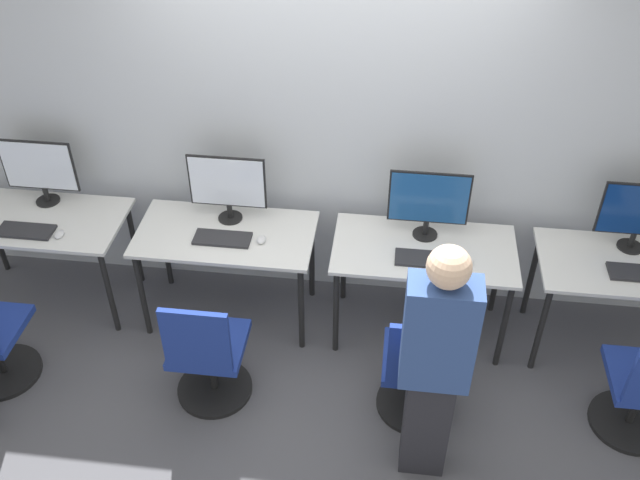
{
  "coord_description": "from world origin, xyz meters",
  "views": [
    {
      "loc": [
        0.42,
        -3.29,
        3.61
      ],
      "look_at": [
        0.0,
        0.13,
        0.88
      ],
      "focal_mm": 40.0,
      "sensor_mm": 36.0,
      "label": 1
    }
  ],
  "objects_px": {
    "keyboard_left": "(222,238)",
    "office_chair_right": "(419,373)",
    "monitor_left": "(227,185)",
    "keyboard_right": "(425,259)",
    "keyboard_far_left": "(26,231)",
    "mouse_far_left": "(59,234)",
    "mouse_right": "(468,262)",
    "monitor_far_left": "(39,169)",
    "monitor_right": "(429,201)",
    "keyboard_far_right": "(639,273)",
    "person_right": "(435,361)",
    "mouse_left": "(261,239)",
    "office_chair_left": "(208,358)"
  },
  "relations": [
    {
      "from": "monitor_right",
      "to": "keyboard_far_right",
      "type": "distance_m",
      "value": 1.36
    },
    {
      "from": "monitor_far_left",
      "to": "mouse_right",
      "type": "relative_size",
      "value": 5.71
    },
    {
      "from": "office_chair_right",
      "to": "mouse_right",
      "type": "bearing_deg",
      "value": 66.5
    },
    {
      "from": "monitor_far_left",
      "to": "keyboard_far_right",
      "type": "height_order",
      "value": "monitor_far_left"
    },
    {
      "from": "keyboard_left",
      "to": "office_chair_left",
      "type": "distance_m",
      "value": 0.79
    },
    {
      "from": "keyboard_far_left",
      "to": "monitor_right",
      "type": "distance_m",
      "value": 2.65
    },
    {
      "from": "mouse_right",
      "to": "office_chair_right",
      "type": "height_order",
      "value": "office_chair_right"
    },
    {
      "from": "monitor_far_left",
      "to": "keyboard_far_right",
      "type": "distance_m",
      "value": 3.95
    },
    {
      "from": "monitor_far_left",
      "to": "keyboard_right",
      "type": "height_order",
      "value": "monitor_far_left"
    },
    {
      "from": "office_chair_right",
      "to": "person_right",
      "type": "height_order",
      "value": "person_right"
    },
    {
      "from": "monitor_left",
      "to": "monitor_right",
      "type": "xyz_separation_m",
      "value": [
        1.31,
        -0.02,
        0.0
      ]
    },
    {
      "from": "monitor_left",
      "to": "keyboard_right",
      "type": "xyz_separation_m",
      "value": [
        1.31,
        -0.28,
        -0.26
      ]
    },
    {
      "from": "monitor_right",
      "to": "keyboard_far_left",
      "type": "bearing_deg",
      "value": -173.62
    },
    {
      "from": "keyboard_far_right",
      "to": "keyboard_far_left",
      "type": "bearing_deg",
      "value": -179.18
    },
    {
      "from": "keyboard_right",
      "to": "keyboard_far_right",
      "type": "xyz_separation_m",
      "value": [
        1.31,
        0.02,
        0.0
      ]
    },
    {
      "from": "monitor_far_left",
      "to": "keyboard_far_left",
      "type": "height_order",
      "value": "monitor_far_left"
    },
    {
      "from": "keyboard_far_right",
      "to": "monitor_left",
      "type": "bearing_deg",
      "value": 174.37
    },
    {
      "from": "monitor_far_left",
      "to": "mouse_far_left",
      "type": "xyz_separation_m",
      "value": [
        0.24,
        -0.37,
        -0.25
      ]
    },
    {
      "from": "person_right",
      "to": "monitor_far_left",
      "type": "bearing_deg",
      "value": 154.05
    },
    {
      "from": "person_right",
      "to": "mouse_right",
      "type": "bearing_deg",
      "value": 77.22
    },
    {
      "from": "person_right",
      "to": "keyboard_far_right",
      "type": "xyz_separation_m",
      "value": [
        1.26,
        1.0,
        -0.14
      ]
    },
    {
      "from": "keyboard_left",
      "to": "keyboard_far_right",
      "type": "bearing_deg",
      "value": -0.48
    },
    {
      "from": "keyboard_far_left",
      "to": "keyboard_right",
      "type": "relative_size",
      "value": 1.0
    },
    {
      "from": "mouse_right",
      "to": "person_right",
      "type": "relative_size",
      "value": 0.06
    },
    {
      "from": "mouse_left",
      "to": "monitor_right",
      "type": "distance_m",
      "value": 1.1
    },
    {
      "from": "mouse_far_left",
      "to": "keyboard_left",
      "type": "relative_size",
      "value": 0.24
    },
    {
      "from": "office_chair_right",
      "to": "monitor_left",
      "type": "bearing_deg",
      "value": 145.81
    },
    {
      "from": "keyboard_left",
      "to": "office_chair_right",
      "type": "distance_m",
      "value": 1.52
    },
    {
      "from": "mouse_far_left",
      "to": "mouse_right",
      "type": "relative_size",
      "value": 1.0
    },
    {
      "from": "monitor_far_left",
      "to": "keyboard_far_right",
      "type": "bearing_deg",
      "value": -4.32
    },
    {
      "from": "monitor_left",
      "to": "keyboard_far_left",
      "type": "bearing_deg",
      "value": -166.49
    },
    {
      "from": "keyboard_left",
      "to": "office_chair_right",
      "type": "relative_size",
      "value": 0.42
    },
    {
      "from": "person_right",
      "to": "office_chair_right",
      "type": "bearing_deg",
      "value": 96.76
    },
    {
      "from": "mouse_right",
      "to": "office_chair_right",
      "type": "bearing_deg",
      "value": -113.5
    },
    {
      "from": "monitor_right",
      "to": "keyboard_far_right",
      "type": "xyz_separation_m",
      "value": [
        1.31,
        -0.24,
        -0.26
      ]
    },
    {
      "from": "keyboard_right",
      "to": "office_chair_left",
      "type": "bearing_deg",
      "value": -153.07
    },
    {
      "from": "mouse_right",
      "to": "monitor_left",
      "type": "bearing_deg",
      "value": 169.76
    },
    {
      "from": "office_chair_right",
      "to": "monitor_right",
      "type": "bearing_deg",
      "value": 90.36
    },
    {
      "from": "keyboard_right",
      "to": "keyboard_far_left",
      "type": "bearing_deg",
      "value": -179.3
    },
    {
      "from": "monitor_left",
      "to": "office_chair_right",
      "type": "bearing_deg",
      "value": -34.19
    },
    {
      "from": "monitor_far_left",
      "to": "office_chair_left",
      "type": "relative_size",
      "value": 0.58
    },
    {
      "from": "keyboard_left",
      "to": "monitor_left",
      "type": "bearing_deg",
      "value": 90.0
    },
    {
      "from": "keyboard_far_left",
      "to": "mouse_right",
      "type": "distance_m",
      "value": 2.89
    },
    {
      "from": "monitor_left",
      "to": "mouse_right",
      "type": "xyz_separation_m",
      "value": [
        1.58,
        -0.29,
        -0.25
      ]
    },
    {
      "from": "mouse_right",
      "to": "monitor_far_left",
      "type": "bearing_deg",
      "value": 173.6
    },
    {
      "from": "mouse_far_left",
      "to": "office_chair_right",
      "type": "relative_size",
      "value": 0.1
    },
    {
      "from": "monitor_far_left",
      "to": "monitor_left",
      "type": "xyz_separation_m",
      "value": [
        1.31,
        -0.04,
        0.0
      ]
    },
    {
      "from": "mouse_right",
      "to": "keyboard_far_right",
      "type": "xyz_separation_m",
      "value": [
        1.04,
        0.03,
        -0.01
      ]
    },
    {
      "from": "keyboard_far_left",
      "to": "monitor_left",
      "type": "bearing_deg",
      "value": 13.51
    },
    {
      "from": "keyboard_left",
      "to": "office_chair_right",
      "type": "xyz_separation_m",
      "value": [
        1.32,
        -0.66,
        -0.38
      ]
    }
  ]
}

